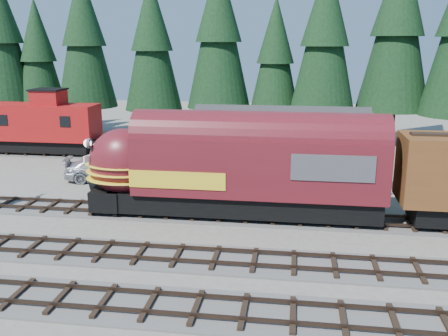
# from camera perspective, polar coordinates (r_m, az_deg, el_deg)

# --- Properties ---
(ground) EXTENTS (120.00, 120.00, 0.00)m
(ground) POSITION_cam_1_polar(r_m,az_deg,el_deg) (25.04, 5.24, -8.90)
(ground) COLOR #6B665B
(ground) RESTS_ON ground
(track_spur) EXTENTS (32.00, 3.20, 0.33)m
(track_spur) POSITION_cam_1_polar(r_m,az_deg,el_deg) (43.58, -6.67, 1.21)
(track_spur) COLOR #4C4947
(track_spur) RESTS_ON ground
(depot) EXTENTS (12.80, 7.00, 5.30)m
(depot) POSITION_cam_1_polar(r_m,az_deg,el_deg) (34.22, 6.31, 2.60)
(depot) COLOR #C38E1B
(depot) RESTS_ON ground
(conifer_backdrop) EXTENTS (78.81, 23.82, 17.08)m
(conifer_backdrop) POSITION_cam_1_polar(r_m,az_deg,el_deg) (48.13, 16.13, 14.14)
(conifer_backdrop) COLOR black
(conifer_backdrop) RESTS_ON ground
(locomotive) EXTENTS (17.16, 3.41, 4.66)m
(locomotive) POSITION_cam_1_polar(r_m,az_deg,el_deg) (28.18, 0.28, -0.37)
(locomotive) COLOR black
(locomotive) RESTS_ON ground
(caboose) EXTENTS (10.39, 3.01, 5.41)m
(caboose) POSITION_cam_1_polar(r_m,az_deg,el_deg) (47.27, -20.22, 4.67)
(caboose) COLOR black
(caboose) RESTS_ON ground
(pickup_truck_a) EXTENTS (6.56, 3.51, 1.75)m
(pickup_truck_a) POSITION_cam_1_polar(r_m,az_deg,el_deg) (33.41, -9.57, -1.48)
(pickup_truck_a) COLOR black
(pickup_truck_a) RESTS_ON ground
(pickup_truck_b) EXTENTS (6.31, 3.64, 1.72)m
(pickup_truck_b) POSITION_cam_1_polar(r_m,az_deg,el_deg) (37.19, -13.27, -0.08)
(pickup_truck_b) COLOR #A7AAAF
(pickup_truck_b) RESTS_ON ground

